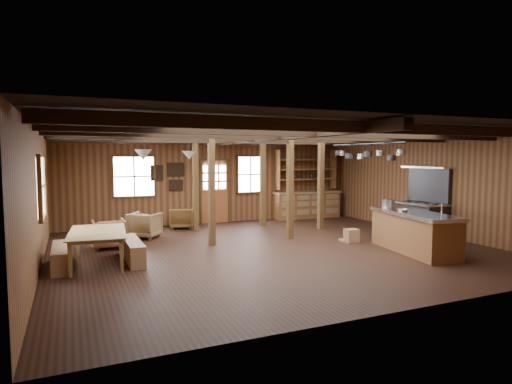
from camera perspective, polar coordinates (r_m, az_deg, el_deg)
room at (r=10.17m, az=2.24°, el=0.16°), size 10.04×9.04×2.84m
ceiling_joists at (r=10.31m, az=1.83°, el=7.34°), size 9.80×8.82×0.18m
timber_posts at (r=12.27m, az=0.20°, el=0.95°), size 3.95×2.35×2.80m
back_door at (r=14.34m, az=-5.53°, el=-0.61°), size 1.02×0.08×2.15m
window_back_left at (r=13.72m, az=-15.95°, el=2.00°), size 1.32×0.06×1.32m
window_back_right at (r=14.75m, az=-0.76°, el=2.36°), size 1.02×0.06×1.32m
window_left at (r=9.66m, az=-26.75°, el=0.60°), size 0.14×1.24×1.32m
notice_boards at (r=13.90m, az=-11.45°, el=2.28°), size 1.08×0.03×0.90m
back_counter at (r=15.54m, az=6.78°, el=-1.25°), size 2.55×0.60×2.45m
pendant_lamps at (r=10.36m, az=-11.54°, el=4.86°), size 1.86×2.36×0.66m
pot_rack at (r=12.00m, az=14.20°, el=4.96°), size 0.43×3.00×0.46m
kitchen_island at (r=10.59m, az=20.32°, el=-4.98°), size 1.28×2.61×1.20m
step_stool at (r=11.38m, az=12.61°, el=-5.70°), size 0.39×0.28×0.34m
commercial_range at (r=12.95m, az=21.13°, el=-2.60°), size 0.80×1.57×1.94m
dining_table at (r=9.43m, az=-20.10°, el=-6.98°), size 1.26×2.05×0.69m
bench_wall at (r=9.44m, az=-24.67°, el=-7.91°), size 0.29×1.56×0.43m
bench_aisle at (r=9.51m, az=-16.09°, el=-7.51°), size 0.31×1.63×0.45m
armchair_a at (r=11.00m, az=-19.04°, el=-5.28°), size 0.75×0.77×0.70m
armchair_b at (r=13.43m, az=-9.90°, el=-3.44°), size 0.85×0.86×0.63m
armchair_c at (r=12.07m, az=-14.64°, el=-4.30°), size 1.05×1.05×0.70m
counter_pot at (r=11.33m, az=17.29°, el=-1.42°), size 0.33×0.33×0.20m
bowl at (r=10.49m, az=18.99°, el=-2.32°), size 0.28×0.28×0.06m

